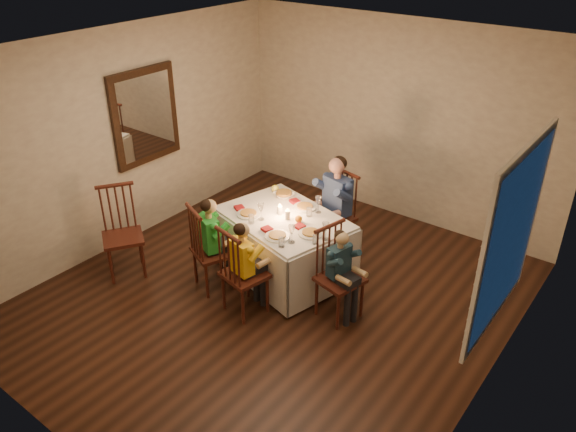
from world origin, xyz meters
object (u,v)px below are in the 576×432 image
Objects in this scene: chair_near_left at (216,285)px; chair_near_right at (246,309)px; chair_extra at (129,272)px; child_teal at (338,315)px; chair_end at (338,315)px; child_green at (216,285)px; dining_table at (284,233)px; serving_bowl at (284,195)px; chair_adult at (333,249)px; child_yellow at (246,309)px; adult at (333,249)px.

chair_near_left and chair_near_right have the same top height.
chair_extra is 2.49m from child_teal.
chair_near_right and chair_end have the same top height.
child_green is at bearing -66.90° from chair_near_left.
chair_end is at bearing -2.19° from dining_table.
dining_table is 1.09m from chair_end.
serving_bowl is (-1.21, 0.65, 0.77)m from chair_end.
child_yellow is (-0.07, -1.55, 0.00)m from chair_adult.
adult is (1.61, 1.86, 0.00)m from chair_extra.
dining_table is at bearing -101.23° from chair_near_left.
chair_near_right is 4.32× the size of serving_bowl.
serving_bowl is at bearing -59.75° from child_yellow.
chair_near_left is at bearing -100.74° from chair_adult.
serving_bowl is at bearing -126.71° from chair_adult.
child_yellow is (1.53, 0.31, 0.00)m from chair_extra.
serving_bowl is (-0.39, 1.16, 0.77)m from chair_near_right.
chair_end is 0.82× the size of adult.
chair_near_right is (0.56, -0.12, 0.00)m from chair_near_left.
chair_adult is 1.28m from chair_end.
chair_adult is 1.00× the size of chair_end.
chair_near_left is at bearing -100.74° from adult.
adult is at bearing -7.58° from chair_extra.
child_teal is (0.00, 0.00, 0.00)m from chair_end.
child_green is (0.98, 0.43, 0.00)m from chair_extra.
chair_near_left and chair_end have the same top height.
chair_adult is 1.56m from child_green.
chair_adult is 0.82× the size of adult.
serving_bowl reaches higher than chair_extra.
chair_extra is 0.98× the size of child_green.
child_teal is at bearing -140.96° from child_green.
child_green is 1.30m from serving_bowl.
chair_extra is 1.01× the size of child_yellow.
dining_table is 1.54× the size of chair_extra.
serving_bowl is (-0.39, 1.16, 0.77)m from child_yellow.
chair_extra is 1.56m from child_yellow.
child_teal is at bearing -41.37° from chair_adult.
chair_near_right is at bearing -169.06° from child_green.
child_green reaches higher than child_yellow.
chair_end is 4.32× the size of serving_bowl.
serving_bowl is at bearing -59.75° from chair_near_right.
adult is at bearing 48.91° from child_teal.
adult is at bearing -90.73° from chair_near_left.
chair_extra is 4.54× the size of serving_bowl.
dining_table is 0.96m from child_green.
child_green is at bearing -0.43° from chair_near_right.
chair_near_right is (0.10, -0.79, -0.52)m from dining_table.
chair_adult is at bearing 48.91° from child_teal.
chair_adult is at bearing -90.73° from child_green.
child_teal is (0.74, -1.04, 0.00)m from chair_adult.
adult is 1.23× the size of child_teal.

